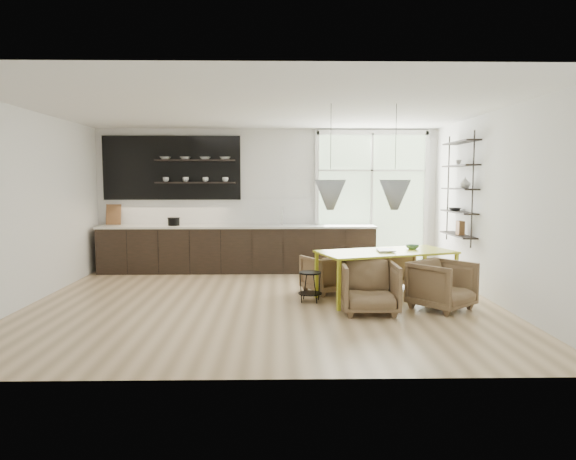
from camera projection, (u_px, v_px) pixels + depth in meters
The scene contains 11 objects.
room at pixel (299, 203), 8.73m from camera, with size 7.02×6.01×2.91m.
kitchen_run at pixel (233, 242), 10.38m from camera, with size 5.54×0.69×2.75m.
right_shelving at pixel (460, 192), 8.84m from camera, with size 0.26×1.22×1.90m.
dining_table at pixel (386, 254), 7.95m from camera, with size 2.26×1.53×0.76m.
armchair_back_left at pixel (327, 273), 8.49m from camera, with size 0.67×0.69×0.63m, color #7D6345.
armchair_back_right at pixel (387, 268), 8.94m from camera, with size 0.70×0.72×0.65m, color #7D6345.
armchair_front_left at pixel (369, 288), 7.16m from camera, with size 0.77×0.79×0.72m, color #7D6345.
armchair_front_right at pixel (442, 285), 7.37m from camera, with size 0.75×0.77×0.70m, color #7D6345.
wire_stool at pixel (310, 283), 7.83m from camera, with size 0.36×0.36×0.46m.
table_book at pixel (378, 250), 7.90m from camera, with size 0.25×0.34×0.03m, color white.
table_bowl at pixel (412, 247), 8.18m from camera, with size 0.21×0.21×0.06m, color #52805C.
Camera 1 is at (0.23, -7.63, 1.86)m, focal length 32.00 mm.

